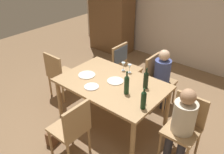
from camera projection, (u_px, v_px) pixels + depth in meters
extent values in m
plane|color=#846647|center=(112.00, 120.00, 4.06)|extent=(10.00, 10.00, 0.00)
cube|color=beige|center=(192.00, 8.00, 5.20)|extent=(6.40, 0.12, 2.70)
cube|color=brown|center=(111.00, 11.00, 6.11)|extent=(1.10, 0.56, 2.10)
cube|color=tan|center=(112.00, 84.00, 3.69)|extent=(1.64, 1.09, 0.04)
cylinder|color=tan|center=(59.00, 99.00, 3.98)|extent=(0.07, 0.07, 0.71)
cylinder|color=tan|center=(133.00, 141.00, 3.15)|extent=(0.07, 0.07, 0.71)
cylinder|color=tan|center=(98.00, 77.00, 4.61)|extent=(0.07, 0.07, 0.71)
cylinder|color=tan|center=(167.00, 107.00, 3.78)|extent=(0.07, 0.07, 0.71)
cylinder|color=tan|center=(160.00, 145.00, 3.26)|extent=(0.04, 0.04, 0.44)
cylinder|color=tan|center=(198.00, 143.00, 3.31)|extent=(0.04, 0.04, 0.44)
cylinder|color=tan|center=(173.00, 131.00, 3.52)|extent=(0.04, 0.04, 0.44)
cube|color=tan|center=(181.00, 131.00, 3.16)|extent=(0.44, 0.44, 0.04)
cube|color=tan|center=(191.00, 110.00, 3.18)|extent=(0.44, 0.04, 0.44)
cylinder|color=tan|center=(174.00, 93.00, 4.38)|extent=(0.04, 0.04, 0.44)
cylinder|color=tan|center=(164.00, 102.00, 4.13)|extent=(0.04, 0.04, 0.44)
cylinder|color=tan|center=(156.00, 86.00, 4.59)|extent=(0.04, 0.04, 0.44)
cylinder|color=tan|center=(145.00, 94.00, 4.34)|extent=(0.04, 0.04, 0.44)
cube|color=tan|center=(161.00, 82.00, 4.24)|extent=(0.44, 0.44, 0.04)
cube|color=tan|center=(152.00, 67.00, 4.23)|extent=(0.04, 0.44, 0.44)
cylinder|color=tan|center=(65.00, 78.00, 4.84)|extent=(0.04, 0.04, 0.44)
cylinder|color=tan|center=(78.00, 84.00, 4.63)|extent=(0.04, 0.04, 0.44)
cylinder|color=tan|center=(50.00, 86.00, 4.59)|extent=(0.04, 0.04, 0.44)
cylinder|color=tan|center=(63.00, 93.00, 4.38)|extent=(0.04, 0.04, 0.44)
cube|color=tan|center=(63.00, 74.00, 4.49)|extent=(0.44, 0.44, 0.04)
cube|color=tan|center=(53.00, 67.00, 4.23)|extent=(0.44, 0.04, 0.44)
cylinder|color=tan|center=(140.00, 79.00, 4.79)|extent=(0.04, 0.04, 0.44)
cylinder|color=tan|center=(129.00, 87.00, 4.53)|extent=(0.04, 0.04, 0.44)
cylinder|color=tan|center=(125.00, 74.00, 5.00)|extent=(0.04, 0.04, 0.44)
cylinder|color=tan|center=(114.00, 81.00, 4.74)|extent=(0.04, 0.04, 0.44)
cube|color=tan|center=(128.00, 70.00, 4.64)|extent=(0.44, 0.44, 0.04)
cube|color=tan|center=(120.00, 56.00, 4.63)|extent=(0.04, 0.44, 0.44)
cube|color=#4C5B75|center=(120.00, 55.00, 4.62)|extent=(0.07, 0.40, 0.31)
cylinder|color=tan|center=(51.00, 142.00, 3.31)|extent=(0.04, 0.04, 0.44)
cylinder|color=tan|center=(71.00, 128.00, 3.56)|extent=(0.04, 0.04, 0.44)
cylinder|color=tan|center=(89.00, 140.00, 3.36)|extent=(0.04, 0.04, 0.44)
cube|color=tan|center=(68.00, 128.00, 3.21)|extent=(0.44, 0.44, 0.04)
cube|color=tan|center=(77.00, 121.00, 2.98)|extent=(0.04, 0.44, 0.44)
cylinder|color=#33333D|center=(180.00, 153.00, 3.14)|extent=(0.11, 0.11, 0.46)
cylinder|color=#33333D|center=(168.00, 146.00, 3.24)|extent=(0.11, 0.11, 0.46)
cylinder|color=beige|center=(184.00, 118.00, 3.05)|extent=(0.30, 0.30, 0.46)
sphere|color=tan|center=(188.00, 97.00, 2.88)|extent=(0.20, 0.20, 0.20)
cylinder|color=#33333D|center=(168.00, 94.00, 4.34)|extent=(0.10, 0.10, 0.46)
cylinder|color=#33333D|center=(164.00, 98.00, 4.22)|extent=(0.10, 0.10, 0.46)
cylinder|color=#475699|center=(162.00, 72.00, 4.13)|extent=(0.28, 0.28, 0.43)
sphere|color=beige|center=(164.00, 55.00, 3.97)|extent=(0.19, 0.19, 0.19)
cylinder|color=#19381E|center=(127.00, 86.00, 3.37)|extent=(0.07, 0.07, 0.24)
sphere|color=#19381E|center=(127.00, 78.00, 3.30)|extent=(0.07, 0.07, 0.07)
cylinder|color=#19381E|center=(127.00, 75.00, 3.27)|extent=(0.03, 0.03, 0.10)
cylinder|color=#19381E|center=(143.00, 102.00, 3.08)|extent=(0.07, 0.07, 0.21)
sphere|color=#19381E|center=(144.00, 94.00, 3.02)|extent=(0.07, 0.07, 0.07)
cylinder|color=#19381E|center=(144.00, 91.00, 2.99)|extent=(0.03, 0.03, 0.08)
cylinder|color=black|center=(146.00, 82.00, 3.50)|extent=(0.07, 0.07, 0.21)
sphere|color=black|center=(146.00, 75.00, 3.44)|extent=(0.07, 0.07, 0.07)
cylinder|color=black|center=(147.00, 71.00, 3.41)|extent=(0.03, 0.03, 0.09)
cylinder|color=silver|center=(143.00, 102.00, 3.23)|extent=(0.06, 0.06, 0.00)
cylinder|color=silver|center=(143.00, 100.00, 3.21)|extent=(0.01, 0.01, 0.07)
cone|color=silver|center=(144.00, 96.00, 3.18)|extent=(0.07, 0.07, 0.07)
cylinder|color=silver|center=(129.00, 72.00, 3.96)|extent=(0.06, 0.06, 0.00)
cylinder|color=silver|center=(129.00, 70.00, 3.94)|extent=(0.01, 0.01, 0.07)
cone|color=silver|center=(130.00, 66.00, 3.90)|extent=(0.07, 0.07, 0.07)
cylinder|color=silver|center=(123.00, 70.00, 4.02)|extent=(0.06, 0.06, 0.00)
cylinder|color=silver|center=(123.00, 68.00, 4.00)|extent=(0.01, 0.01, 0.07)
cone|color=silver|center=(123.00, 64.00, 3.97)|extent=(0.07, 0.07, 0.07)
cylinder|color=white|center=(87.00, 75.00, 3.87)|extent=(0.28, 0.28, 0.01)
cylinder|color=white|center=(92.00, 87.00, 3.57)|extent=(0.22, 0.22, 0.01)
cylinder|color=white|center=(115.00, 81.00, 3.71)|extent=(0.26, 0.26, 0.01)
cube|color=brown|center=(55.00, 136.00, 3.58)|extent=(0.17, 0.30, 0.22)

